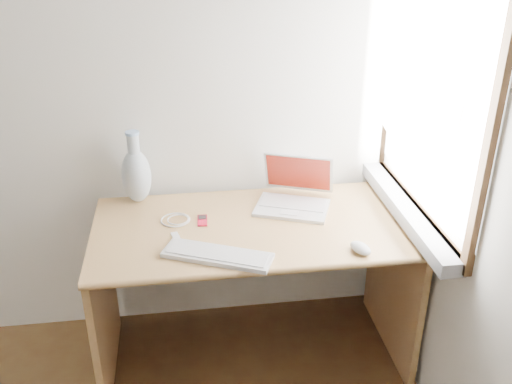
{
  "coord_description": "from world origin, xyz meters",
  "views": [
    {
      "loc": [
        0.74,
        -0.77,
        1.96
      ],
      "look_at": [
        1.04,
        1.35,
        0.9
      ],
      "focal_mm": 40.0,
      "sensor_mm": 36.0,
      "label": 1
    }
  ],
  "objects": [
    {
      "name": "mouse",
      "position": [
        1.42,
        1.08,
        0.75
      ],
      "size": [
        0.1,
        0.12,
        0.04
      ],
      "primitive_type": "ellipsoid",
      "rotation": [
        0.0,
        0.0,
        0.39
      ],
      "color": "white",
      "rests_on": "desk"
    },
    {
      "name": "cable_coil",
      "position": [
        0.7,
        1.44,
        0.74
      ],
      "size": [
        0.14,
        0.14,
        0.01
      ],
      "primitive_type": "torus",
      "rotation": [
        0.0,
        0.0,
        -0.1
      ],
      "color": "white",
      "rests_on": "desk"
    },
    {
      "name": "window",
      "position": [
        1.72,
        1.3,
        1.28
      ],
      "size": [
        0.11,
        0.99,
        1.1
      ],
      "color": "white",
      "rests_on": "right_wall"
    },
    {
      "name": "back_wall",
      "position": [
        0.0,
        1.75,
        1.3
      ],
      "size": [
        3.5,
        0.04,
        2.6
      ],
      "primitive_type": "cube",
      "color": "white",
      "rests_on": "floor"
    },
    {
      "name": "desk",
      "position": [
        1.03,
        1.45,
        0.52
      ],
      "size": [
        1.39,
        0.69,
        0.73
      ],
      "color": "tan",
      "rests_on": "floor"
    },
    {
      "name": "remote",
      "position": [
        0.7,
        1.3,
        0.74
      ],
      "size": [
        0.05,
        0.08,
        0.01
      ],
      "primitive_type": "cube",
      "rotation": [
        0.0,
        0.0,
        0.23
      ],
      "color": "white",
      "rests_on": "desk"
    },
    {
      "name": "vase",
      "position": [
        0.53,
        1.66,
        0.87
      ],
      "size": [
        0.13,
        0.13,
        0.35
      ],
      "color": "silver",
      "rests_on": "desk"
    },
    {
      "name": "external_keyboard",
      "position": [
        0.86,
        1.12,
        0.74
      ],
      "size": [
        0.45,
        0.3,
        0.02
      ],
      "rotation": [
        0.0,
        0.0,
        -0.42
      ],
      "color": "white",
      "rests_on": "desk"
    },
    {
      "name": "ipod",
      "position": [
        0.81,
        1.42,
        0.74
      ],
      "size": [
        0.05,
        0.1,
        0.01
      ],
      "rotation": [
        0.0,
        0.0,
        -0.05
      ],
      "color": "#A20B25",
      "rests_on": "desk"
    },
    {
      "name": "laptop",
      "position": [
        1.22,
        1.52,
        0.78
      ],
      "size": [
        0.38,
        0.38,
        0.22
      ],
      "rotation": [
        0.0,
        0.0,
        -0.38
      ],
      "color": "white",
      "rests_on": "desk"
    }
  ]
}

